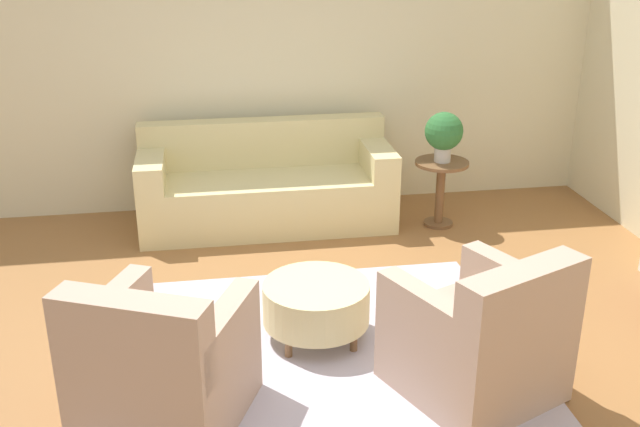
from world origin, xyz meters
name	(u,v)px	position (x,y,z in m)	size (l,w,h in m)	color
ground_plane	(311,352)	(0.00, 0.00, 0.00)	(16.00, 16.00, 0.00)	#996638
wall_back	(265,60)	(0.00, 2.81, 1.40)	(9.50, 0.12, 2.80)	beige
rug	(311,351)	(0.00, 0.00, 0.01)	(2.77, 2.28, 0.01)	#BCB2C1
couch	(267,188)	(-0.07, 2.24, 0.34)	(2.27, 0.85, 0.91)	beige
armchair_left	(162,368)	(-0.91, -0.60, 0.36)	(1.09, 1.11, 0.93)	tan
armchair_right	(480,340)	(0.91, -0.60, 0.36)	(1.09, 1.11, 0.93)	tan
ottoman_table	(316,303)	(0.06, 0.17, 0.26)	(0.71, 0.71, 0.39)	beige
side_table	(441,182)	(1.48, 1.94, 0.41)	(0.48, 0.48, 0.61)	brown
potted_plant_on_side_table	(444,133)	(1.48, 1.94, 0.88)	(0.34, 0.34, 0.45)	beige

